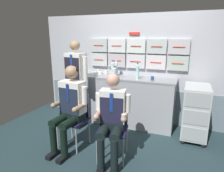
{
  "coord_description": "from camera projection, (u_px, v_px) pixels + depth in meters",
  "views": [
    {
      "loc": [
        0.97,
        -2.48,
        1.74
      ],
      "look_at": [
        -0.05,
        0.1,
        1.02
      ],
      "focal_mm": 31.48,
      "sensor_mm": 36.0,
      "label": 1
    }
  ],
  "objects": [
    {
      "name": "espresso_cup_small",
      "position": [
        106.0,
        72.0,
        4.11
      ],
      "size": [
        0.07,
        0.07,
        0.07
      ],
      "color": "white",
      "rests_on": "galley_counter"
    },
    {
      "name": "coffee_cup_spare",
      "position": [
        100.0,
        73.0,
        4.07
      ],
      "size": [
        0.07,
        0.07,
        0.06
      ],
      "color": "white",
      "rests_on": "galley_counter"
    },
    {
      "name": "galley_bulkhead",
      "position": [
        137.0,
        70.0,
        3.98
      ],
      "size": [
        4.2,
        0.14,
        2.15
      ],
      "color": "#B3B6C0",
      "rests_on": "ground"
    },
    {
      "name": "galley_counter",
      "position": [
        125.0,
        100.0,
        3.93
      ],
      "size": [
        1.94,
        0.53,
        0.96
      ],
      "color": "#9A9DA3",
      "rests_on": "ground"
    },
    {
      "name": "folding_chair_left",
      "position": [
        77.0,
        113.0,
        3.16
      ],
      "size": [
        0.43,
        0.43,
        0.85
      ],
      "color": "#A8AAAF",
      "rests_on": "ground"
    },
    {
      "name": "coffee_cup_white",
      "position": [
        152.0,
        78.0,
        3.51
      ],
      "size": [
        0.06,
        0.06,
        0.07
      ],
      "color": "navy",
      "rests_on": "galley_counter"
    },
    {
      "name": "water_bottle_short",
      "position": [
        138.0,
        71.0,
        3.61
      ],
      "size": [
        0.06,
        0.06,
        0.29
      ],
      "color": "#AEDCE4",
      "rests_on": "galley_counter"
    },
    {
      "name": "folding_chair_right",
      "position": [
        114.0,
        122.0,
        2.83
      ],
      "size": [
        0.46,
        0.46,
        0.85
      ],
      "color": "#A8AAAF",
      "rests_on": "ground"
    },
    {
      "name": "water_bottle_blue_cap",
      "position": [
        116.0,
        68.0,
        3.9
      ],
      "size": [
        0.07,
        0.07,
        0.3
      ],
      "color": "#ACD7DC",
      "rests_on": "galley_counter"
    },
    {
      "name": "paper_cup_tan",
      "position": [
        98.0,
        71.0,
        4.16
      ],
      "size": [
        0.07,
        0.07,
        0.09
      ],
      "color": "silver",
      "rests_on": "galley_counter"
    },
    {
      "name": "crew_member_standing",
      "position": [
        76.0,
        77.0,
        3.69
      ],
      "size": [
        0.52,
        0.3,
        1.65
      ],
      "color": "black",
      "rests_on": "ground"
    },
    {
      "name": "ground",
      "position": [
        112.0,
        153.0,
        3.01
      ],
      "size": [
        4.8,
        4.8,
        0.04
      ],
      "primitive_type": "cube",
      "color": "#21343A"
    },
    {
      "name": "crew_member_left",
      "position": [
        70.0,
        104.0,
        2.97
      ],
      "size": [
        0.52,
        0.65,
        1.31
      ],
      "color": "black",
      "rests_on": "ground"
    },
    {
      "name": "crew_member_right",
      "position": [
        112.0,
        116.0,
        2.64
      ],
      "size": [
        0.49,
        0.63,
        1.25
      ],
      "color": "black",
      "rests_on": "ground"
    },
    {
      "name": "water_bottle_clear",
      "position": [
        114.0,
        72.0,
        3.7
      ],
      "size": [
        0.08,
        0.08,
        0.22
      ],
      "color": "silver",
      "rests_on": "galley_counter"
    },
    {
      "name": "service_trolley",
      "position": [
        195.0,
        111.0,
        3.32
      ],
      "size": [
        0.4,
        0.65,
        0.93
      ],
      "color": "black",
      "rests_on": "ground"
    },
    {
      "name": "sparkling_bottle_green",
      "position": [
        113.0,
        69.0,
        3.78
      ],
      "size": [
        0.07,
        0.07,
        0.31
      ],
      "color": "silver",
      "rests_on": "galley_counter"
    }
  ]
}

